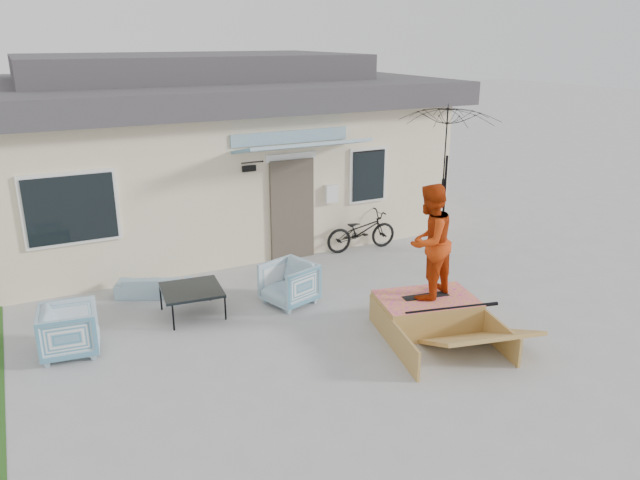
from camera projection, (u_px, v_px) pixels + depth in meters
name	position (u px, v px, depth m)	size (l,w,h in m)	color
ground	(358.00, 365.00, 8.69)	(90.00, 90.00, 0.00)	#9D9D9D
house	(194.00, 145.00, 14.83)	(10.80, 8.49, 4.10)	beige
loveseat	(154.00, 282.00, 10.97)	(1.31, 0.39, 0.51)	teal
armchair_left	(69.00, 328.00, 8.89)	(0.80, 0.75, 0.82)	teal
armchair_right	(289.00, 281.00, 10.59)	(0.79, 0.74, 0.82)	teal
coffee_table	(192.00, 302.00, 10.20)	(0.96, 0.96, 0.47)	black
bicycle	(361.00, 227.00, 13.22)	(0.57, 1.63, 1.04)	black
patio_umbrella	(446.00, 172.00, 12.73)	(2.59, 2.50, 2.20)	black
skate_ramp	(426.00, 313.00, 9.75)	(1.52, 2.03, 0.51)	#A27A3C
skateboard	(426.00, 295.00, 9.71)	(0.76, 0.19, 0.05)	black
skater	(429.00, 240.00, 9.41)	(0.89, 0.69, 1.82)	#B2320A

